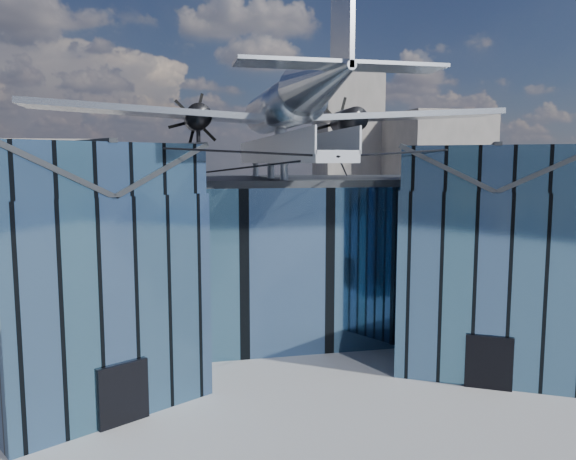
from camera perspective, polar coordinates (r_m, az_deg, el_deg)
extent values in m
plane|color=gray|center=(30.61, 0.83, -13.95)|extent=(120.00, 120.00, 0.00)
cube|color=#466D90|center=(37.93, -2.28, -2.45)|extent=(28.00, 14.00, 9.50)
cube|color=#23262A|center=(37.46, -2.32, 5.04)|extent=(28.00, 14.00, 0.40)
cube|color=#466D90|center=(27.81, -20.33, -6.29)|extent=(11.79, 11.43, 9.50)
cube|color=#466D90|center=(27.14, -20.84, 5.84)|extent=(11.56, 11.20, 2.20)
cube|color=#23262A|center=(26.39, -25.40, 5.61)|extent=(7.98, 9.23, 2.40)
cube|color=#23262A|center=(28.05, -16.55, 6.02)|extent=(7.98, 9.23, 2.40)
cube|color=#23262A|center=(27.15, -20.95, 8.27)|extent=(4.30, 7.10, 0.18)
cube|color=black|center=(25.29, -16.39, -15.66)|extent=(2.03, 1.32, 2.60)
cube|color=black|center=(29.74, -12.25, -5.19)|extent=(0.34, 0.34, 9.50)
cube|color=#466D90|center=(32.41, 19.71, -4.44)|extent=(11.79, 11.43, 9.50)
cube|color=#466D90|center=(31.84, 20.14, 5.95)|extent=(11.56, 11.20, 2.20)
cube|color=#23262A|center=(31.82, 16.06, 6.09)|extent=(7.98, 9.23, 2.40)
cube|color=#23262A|center=(32.01, 24.18, 5.77)|extent=(7.98, 9.23, 2.40)
cube|color=#23262A|center=(31.85, 20.22, 8.01)|extent=(4.30, 7.10, 0.18)
cube|color=black|center=(29.38, 19.73, -12.57)|extent=(2.03, 1.32, 2.60)
cube|color=black|center=(32.53, 11.75, -4.14)|extent=(0.34, 0.34, 9.50)
cube|color=#989CA5|center=(32.04, -0.58, 7.25)|extent=(1.80, 21.00, 0.50)
cube|color=#989CA5|center=(31.88, -2.19, 8.42)|extent=(0.08, 21.00, 1.10)
cube|color=#989CA5|center=(32.25, 1.00, 8.41)|extent=(0.08, 21.00, 1.10)
cylinder|color=#989CA5|center=(41.39, -3.31, 6.21)|extent=(0.44, 0.44, 1.35)
cylinder|color=#989CA5|center=(35.48, -1.75, 6.12)|extent=(0.44, 0.44, 1.35)
cylinder|color=#989CA5|center=(31.55, -0.39, 6.04)|extent=(0.44, 0.44, 1.35)
cylinder|color=#989CA5|center=(32.55, -0.77, 8.92)|extent=(0.70, 0.70, 1.40)
cylinder|color=black|center=(23.90, -9.32, 8.04)|extent=(10.55, 6.08, 0.69)
cylinder|color=black|center=(26.64, 14.08, 7.79)|extent=(10.55, 6.08, 0.69)
cylinder|color=black|center=(29.57, -5.51, 6.20)|extent=(6.09, 17.04, 1.19)
cylinder|color=black|center=(30.88, 5.68, 6.22)|extent=(6.09, 17.04, 1.19)
cylinder|color=#B2B8BF|center=(32.68, -0.77, 12.34)|extent=(2.50, 11.00, 2.50)
sphere|color=#B2B8BF|center=(38.06, -2.49, 11.55)|extent=(2.50, 2.50, 2.50)
cube|color=black|center=(37.15, -2.22, 12.73)|extent=(1.60, 1.40, 0.50)
cone|color=#B2B8BF|center=(24.04, 3.73, 15.05)|extent=(2.50, 7.00, 2.50)
cube|color=#B2B8BF|center=(22.17, 5.53, 19.95)|extent=(0.18, 2.40, 3.40)
cube|color=#B2B8BF|center=(21.99, 5.40, 16.34)|extent=(8.00, 1.80, 0.14)
cube|color=#B2B8BF|center=(32.98, -13.39, 11.58)|extent=(14.00, 3.20, 1.08)
cylinder|color=black|center=(33.61, -9.19, 11.16)|extent=(1.44, 3.20, 1.44)
cone|color=black|center=(35.41, -9.36, 10.93)|extent=(0.70, 0.70, 0.70)
cube|color=black|center=(35.56, -9.38, 10.91)|extent=(1.05, 0.06, 3.33)
cube|color=black|center=(35.56, -9.38, 10.91)|extent=(2.53, 0.06, 2.53)
cube|color=black|center=(35.56, -9.38, 10.91)|extent=(3.33, 0.06, 1.05)
cylinder|color=black|center=(32.94, -9.09, 9.12)|extent=(0.24, 0.24, 1.75)
cube|color=#B2B8BF|center=(35.67, 10.19, 11.28)|extent=(14.00, 3.20, 1.08)
cylinder|color=black|center=(35.37, 6.14, 10.98)|extent=(1.44, 3.20, 1.44)
cone|color=black|center=(37.08, 5.24, 10.80)|extent=(0.70, 0.70, 0.70)
cube|color=black|center=(37.22, 5.17, 10.78)|extent=(1.05, 0.06, 3.33)
cube|color=black|center=(37.22, 5.17, 10.78)|extent=(2.53, 0.06, 2.53)
cube|color=black|center=(37.22, 5.17, 10.78)|extent=(3.33, 0.06, 1.05)
cylinder|color=black|center=(34.74, 6.43, 9.03)|extent=(0.24, 0.24, 1.75)
cube|color=slate|center=(85.13, 14.57, 5.34)|extent=(12.00, 14.00, 18.00)
cube|color=slate|center=(84.02, -21.67, 3.70)|extent=(14.00, 10.00, 14.00)
cube|color=slate|center=(90.52, 6.02, 8.12)|extent=(9.00, 9.00, 26.00)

